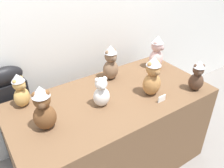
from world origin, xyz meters
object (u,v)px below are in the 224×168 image
teddy_bear_chestnut (43,109)px  teddy_bear_honey (20,91)px  instrument_case (16,117)px  teddy_bear_caramel (152,77)px  teddy_bear_blush (156,53)px  teddy_bear_snow (101,93)px  teddy_bear_cocoa (197,76)px  display_table (112,133)px  teddy_bear_mocha (111,63)px

teddy_bear_chestnut → teddy_bear_honey: bearing=119.2°
instrument_case → teddy_bear_honey: 0.46m
teddy_bear_caramel → teddy_bear_blush: bearing=46.6°
teddy_bear_blush → teddy_bear_snow: 0.76m
teddy_bear_cocoa → display_table: bearing=-171.7°
instrument_case → teddy_bear_caramel: 1.20m
instrument_case → teddy_bear_caramel: size_ratio=3.00×
instrument_case → teddy_bear_caramel: bearing=-41.7°
teddy_bear_mocha → instrument_case: bearing=156.2°
teddy_bear_caramel → teddy_bear_mocha: (-0.13, 0.38, -0.01)m
teddy_bear_chestnut → teddy_bear_caramel: (0.82, -0.08, 0.00)m
teddy_bear_honey → teddy_bear_snow: bearing=-66.3°
teddy_bear_snow → instrument_case: bearing=146.4°
teddy_bear_chestnut → teddy_bear_blush: bearing=31.0°
teddy_bear_mocha → teddy_bear_snow: teddy_bear_mocha is taller
teddy_bear_chestnut → teddy_bear_cocoa: (1.15, -0.23, -0.03)m
teddy_bear_mocha → teddy_bear_honey: size_ratio=1.16×
instrument_case → teddy_bear_mocha: (0.79, -0.27, 0.41)m
teddy_bear_cocoa → teddy_bear_snow: 0.77m
teddy_bear_caramel → teddy_bear_blush: 0.45m
teddy_bear_snow → teddy_bear_chestnut: bearing=-165.5°
teddy_bear_caramel → teddy_bear_cocoa: 0.37m
display_table → instrument_case: bearing=141.0°
instrument_case → teddy_bear_mocha: size_ratio=3.16×
teddy_bear_caramel → teddy_bear_honey: bearing=158.5°
teddy_bear_cocoa → teddy_bear_blush: size_ratio=0.82×
teddy_bear_caramel → teddy_bear_mocha: teddy_bear_caramel is taller
teddy_bear_chestnut → teddy_bear_blush: teddy_bear_chestnut is taller
teddy_bear_chestnut → teddy_bear_caramel: teddy_bear_caramel is taller
teddy_bear_chestnut → teddy_bear_honey: (-0.05, 0.32, -0.03)m
instrument_case → teddy_bear_caramel: (0.92, -0.65, 0.42)m
teddy_bear_chestnut → teddy_bear_cocoa: teddy_bear_chestnut is taller
instrument_case → teddy_bear_blush: size_ratio=3.08×
teddy_bear_cocoa → teddy_bear_mocha: (-0.46, 0.52, 0.02)m
teddy_bear_chestnut → teddy_bear_caramel: 0.82m
teddy_bear_snow → teddy_bear_caramel: bearing=0.5°
teddy_bear_blush → teddy_bear_honey: (-1.20, 0.09, -0.03)m
teddy_bear_caramel → teddy_bear_chestnut: bearing=177.7°
instrument_case → teddy_bear_mocha: teddy_bear_mocha is taller
instrument_case → teddy_bear_snow: 0.85m
teddy_bear_cocoa → teddy_bear_blush: teddy_bear_blush is taller
teddy_bear_blush → teddy_bear_mocha: (-0.46, 0.07, -0.00)m
teddy_bear_chestnut → teddy_bear_mocha: bearing=42.8°
teddy_bear_honey → display_table: bearing=-57.6°
teddy_bear_caramel → teddy_bear_mocha: bearing=112.1°
teddy_bear_blush → teddy_bear_mocha: size_ratio=1.03×
teddy_bear_cocoa → teddy_bear_honey: (-1.20, 0.55, 0.00)m
teddy_bear_snow → teddy_bear_honey: (-0.47, 0.31, 0.02)m
teddy_bear_chestnut → teddy_bear_blush: 1.17m
teddy_bear_mocha → teddy_bear_caramel: bearing=-75.9°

